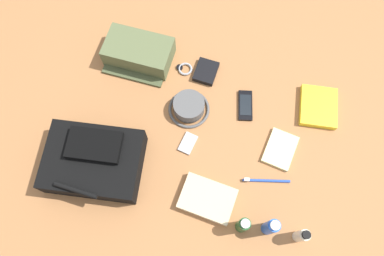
{
  "coord_description": "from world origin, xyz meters",
  "views": [
    {
      "loc": [
        -0.14,
        0.46,
        1.37
      ],
      "look_at": [
        0.0,
        0.0,
        0.04
      ],
      "focal_mm": 33.44,
      "sensor_mm": 36.0,
      "label": 1
    }
  ],
  "objects_px": {
    "cell_phone": "(245,105)",
    "media_player": "(187,143)",
    "wristwatch": "(184,69)",
    "toothbrush": "(264,180)",
    "toiletry_pouch": "(139,53)",
    "lotion_bottle": "(302,236)",
    "paperback_novel": "(318,107)",
    "deodorant_spray": "(271,227)",
    "wallet": "(206,72)",
    "notepad": "(280,149)",
    "backpack": "(94,161)",
    "folded_towel": "(207,199)",
    "shampoo_bottle": "(243,225)",
    "bucket_hat": "(189,107)"
  },
  "relations": [
    {
      "from": "cell_phone",
      "to": "deodorant_spray",
      "type": "bearing_deg",
      "value": 113.59
    },
    {
      "from": "lotion_bottle",
      "to": "paperback_novel",
      "type": "bearing_deg",
      "value": -87.46
    },
    {
      "from": "backpack",
      "to": "media_player",
      "type": "height_order",
      "value": "backpack"
    },
    {
      "from": "media_player",
      "to": "lotion_bottle",
      "type": "bearing_deg",
      "value": 155.75
    },
    {
      "from": "paperback_novel",
      "to": "cell_phone",
      "type": "distance_m",
      "value": 0.3
    },
    {
      "from": "cell_phone",
      "to": "shampoo_bottle",
      "type": "bearing_deg",
      "value": 102.39
    },
    {
      "from": "cell_phone",
      "to": "wallet",
      "type": "relative_size",
      "value": 1.3
    },
    {
      "from": "backpack",
      "to": "notepad",
      "type": "bearing_deg",
      "value": -158.09
    },
    {
      "from": "wristwatch",
      "to": "toothbrush",
      "type": "height_order",
      "value": "toothbrush"
    },
    {
      "from": "deodorant_spray",
      "to": "wallet",
      "type": "xyz_separation_m",
      "value": [
        0.4,
        -0.56,
        -0.06
      ]
    },
    {
      "from": "deodorant_spray",
      "to": "media_player",
      "type": "distance_m",
      "value": 0.45
    },
    {
      "from": "deodorant_spray",
      "to": "paperback_novel",
      "type": "relative_size",
      "value": 0.75
    },
    {
      "from": "cell_phone",
      "to": "media_player",
      "type": "relative_size",
      "value": 1.58
    },
    {
      "from": "toiletry_pouch",
      "to": "lotion_bottle",
      "type": "distance_m",
      "value": 0.97
    },
    {
      "from": "lotion_bottle",
      "to": "wallet",
      "type": "bearing_deg",
      "value": -46.95
    },
    {
      "from": "lotion_bottle",
      "to": "wallet",
      "type": "distance_m",
      "value": 0.76
    },
    {
      "from": "backpack",
      "to": "wristwatch",
      "type": "height_order",
      "value": "backpack"
    },
    {
      "from": "paperback_novel",
      "to": "wallet",
      "type": "height_order",
      "value": "paperback_novel"
    },
    {
      "from": "cell_phone",
      "to": "lotion_bottle",
      "type": "bearing_deg",
      "value": 124.85
    },
    {
      "from": "wristwatch",
      "to": "media_player",
      "type": "bearing_deg",
      "value": 109.62
    },
    {
      "from": "bucket_hat",
      "to": "shampoo_bottle",
      "type": "distance_m",
      "value": 0.51
    },
    {
      "from": "paperback_novel",
      "to": "cell_phone",
      "type": "xyz_separation_m",
      "value": [
        0.29,
        0.08,
        -0.01
      ]
    },
    {
      "from": "backpack",
      "to": "deodorant_spray",
      "type": "height_order",
      "value": "deodorant_spray"
    },
    {
      "from": "backpack",
      "to": "shampoo_bottle",
      "type": "xyz_separation_m",
      "value": [
        -0.6,
        0.06,
        0.01
      ]
    },
    {
      "from": "toothbrush",
      "to": "notepad",
      "type": "distance_m",
      "value": 0.15
    },
    {
      "from": "paperback_novel",
      "to": "backpack",
      "type": "bearing_deg",
      "value": 32.31
    },
    {
      "from": "wallet",
      "to": "notepad",
      "type": "distance_m",
      "value": 0.45
    },
    {
      "from": "toiletry_pouch",
      "to": "deodorant_spray",
      "type": "distance_m",
      "value": 0.88
    },
    {
      "from": "toiletry_pouch",
      "to": "media_player",
      "type": "distance_m",
      "value": 0.45
    },
    {
      "from": "notepad",
      "to": "folded_towel",
      "type": "height_order",
      "value": "folded_towel"
    },
    {
      "from": "deodorant_spray",
      "to": "media_player",
      "type": "relative_size",
      "value": 1.66
    },
    {
      "from": "wristwatch",
      "to": "notepad",
      "type": "xyz_separation_m",
      "value": [
        -0.48,
        0.23,
        0.0
      ]
    },
    {
      "from": "lotion_bottle",
      "to": "notepad",
      "type": "xyz_separation_m",
      "value": [
        0.13,
        -0.31,
        -0.05
      ]
    },
    {
      "from": "deodorant_spray",
      "to": "notepad",
      "type": "bearing_deg",
      "value": -86.38
    },
    {
      "from": "folded_towel",
      "to": "notepad",
      "type": "bearing_deg",
      "value": -128.8
    },
    {
      "from": "wristwatch",
      "to": "toothbrush",
      "type": "relative_size",
      "value": 0.4
    },
    {
      "from": "cell_phone",
      "to": "wallet",
      "type": "distance_m",
      "value": 0.23
    },
    {
      "from": "lotion_bottle",
      "to": "toothbrush",
      "type": "distance_m",
      "value": 0.24
    },
    {
      "from": "cell_phone",
      "to": "wristwatch",
      "type": "distance_m",
      "value": 0.31
    },
    {
      "from": "cell_phone",
      "to": "toiletry_pouch",
      "type": "bearing_deg",
      "value": -9.63
    },
    {
      "from": "notepad",
      "to": "deodorant_spray",
      "type": "bearing_deg",
      "value": 100.05
    },
    {
      "from": "bucket_hat",
      "to": "backpack",
      "type": "bearing_deg",
      "value": 50.33
    },
    {
      "from": "lotion_bottle",
      "to": "notepad",
      "type": "height_order",
      "value": "lotion_bottle"
    },
    {
      "from": "media_player",
      "to": "wallet",
      "type": "xyz_separation_m",
      "value": [
        0.02,
        -0.33,
        0.01
      ]
    },
    {
      "from": "lotion_bottle",
      "to": "shampoo_bottle",
      "type": "distance_m",
      "value": 0.21
    },
    {
      "from": "media_player",
      "to": "backpack",
      "type": "bearing_deg",
      "value": 31.01
    },
    {
      "from": "toothbrush",
      "to": "notepad",
      "type": "bearing_deg",
      "value": -103.38
    },
    {
      "from": "shampoo_bottle",
      "to": "toothbrush",
      "type": "height_order",
      "value": "shampoo_bottle"
    },
    {
      "from": "toothbrush",
      "to": "folded_towel",
      "type": "relative_size",
      "value": 0.9
    },
    {
      "from": "backpack",
      "to": "paperback_novel",
      "type": "bearing_deg",
      "value": -147.69
    }
  ]
}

